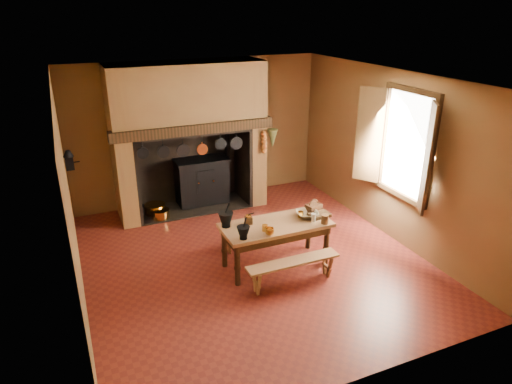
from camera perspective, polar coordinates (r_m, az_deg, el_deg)
floor at (r=7.27m, az=-0.49°, el=-8.41°), size 5.50×5.50×0.00m
ceiling at (r=6.32m, az=-0.57°, el=13.99°), size 5.50×5.50×0.00m
back_wall at (r=9.15m, az=-7.29°, el=7.48°), size 5.00×0.02×2.80m
wall_left at (r=6.21m, az=-22.31°, el=-1.33°), size 0.02×5.50×2.80m
wall_right at (r=7.92m, az=16.43°, el=4.40°), size 0.02×5.50×2.80m
wall_front at (r=4.50m, az=13.37°, el=-9.29°), size 5.00×0.02×2.80m
chimney_breast at (r=8.56m, az=-8.52°, el=9.23°), size 2.95×0.96×2.80m
iron_range at (r=9.14m, az=-6.72°, el=1.46°), size 1.12×0.55×1.60m
hearth_pans at (r=8.87m, az=-12.41°, el=-2.32°), size 0.51×0.62×0.20m
hanging_pans at (r=8.20m, az=-7.68°, el=5.43°), size 1.92×0.29×0.27m
onion_string at (r=8.63m, az=0.99°, el=6.27°), size 0.12×0.10×0.46m
herb_bunch at (r=8.69m, az=2.08°, el=6.71°), size 0.20×0.20×0.35m
window at (r=7.45m, az=17.69°, el=5.57°), size 0.39×1.75×1.76m
wall_coffee_mill at (r=7.64m, az=-22.35°, el=3.88°), size 0.23×0.16×0.31m
work_table at (r=6.85m, az=2.50°, el=-4.80°), size 1.64×0.73×0.71m
bench_front at (r=6.55m, az=4.66°, el=-9.27°), size 1.38×0.24×0.39m
bench_back at (r=7.51m, az=0.33°, el=-4.97°), size 1.29×0.22×0.36m
mortar_large at (r=6.66m, az=-3.80°, el=-3.37°), size 0.22×0.22×0.38m
mortar_small at (r=6.32m, az=-1.59°, el=-5.03°), size 0.19×0.19×0.32m
coffee_grinder at (r=6.77m, az=-0.95°, el=-3.46°), size 0.16×0.13×0.17m
brass_mug_a at (r=6.56m, az=1.12°, el=-4.50°), size 0.09×0.09×0.09m
brass_mug_b at (r=7.00m, az=5.61°, el=-2.80°), size 0.09×0.09×0.09m
mixing_bowl at (r=7.04m, az=6.40°, el=-2.75°), size 0.40×0.40×0.08m
stoneware_crock at (r=6.84m, az=8.61°, el=-3.37°), size 0.14×0.14×0.14m
glass_jar at (r=6.88m, az=7.19°, el=-3.19°), size 0.09×0.09×0.13m
wicker_basket at (r=7.19m, az=7.19°, el=-1.95°), size 0.26×0.21×0.22m
wooden_tray at (r=7.07m, az=7.91°, el=-2.83°), size 0.33×0.24×0.05m
brass_cup at (r=6.45m, az=1.71°, el=-4.94°), size 0.15×0.15×0.10m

